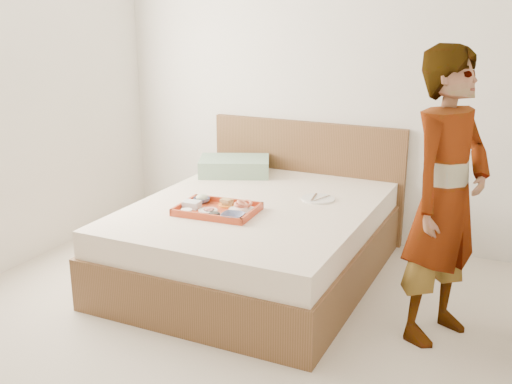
{
  "coord_description": "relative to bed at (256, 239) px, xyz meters",
  "views": [
    {
      "loc": [
        1.65,
        -2.65,
        1.83
      ],
      "look_at": [
        -0.03,
        0.9,
        0.65
      ],
      "focal_mm": 42.88,
      "sensor_mm": 36.0,
      "label": 1
    }
  ],
  "objects": [
    {
      "name": "ground",
      "position": [
        0.08,
        -1.0,
        -0.27
      ],
      "size": [
        3.5,
        4.0,
        0.01
      ],
      "primitive_type": "cube",
      "color": "beige",
      "rests_on": "ground"
    },
    {
      "name": "wall_back",
      "position": [
        0.08,
        1.0,
        1.04
      ],
      "size": [
        3.5,
        0.01,
        2.6
      ],
      "primitive_type": "cube",
      "color": "silver",
      "rests_on": "ground"
    },
    {
      "name": "bed",
      "position": [
        0.0,
        0.0,
        0.0
      ],
      "size": [
        1.65,
        2.0,
        0.53
      ],
      "primitive_type": "cube",
      "color": "brown",
      "rests_on": "ground"
    },
    {
      "name": "headboard",
      "position": [
        0.0,
        0.97,
        0.21
      ],
      "size": [
        1.65,
        0.06,
        0.95
      ],
      "primitive_type": "cube",
      "color": "brown",
      "rests_on": "ground"
    },
    {
      "name": "pillow",
      "position": [
        -0.5,
        0.64,
        0.33
      ],
      "size": [
        0.67,
        0.58,
        0.13
      ],
      "primitive_type": "cube",
      "rotation": [
        0.0,
        0.0,
        0.42
      ],
      "color": "#87A58A",
      "rests_on": "bed"
    },
    {
      "name": "tray",
      "position": [
        -0.15,
        -0.28,
        0.29
      ],
      "size": [
        0.54,
        0.41,
        0.05
      ],
      "primitive_type": "cube",
      "rotation": [
        0.0,
        0.0,
        0.07
      ],
      "color": "red",
      "rests_on": "bed"
    },
    {
      "name": "prawn_plate",
      "position": [
        -0.0,
        -0.21,
        0.28
      ],
      "size": [
        0.19,
        0.19,
        0.01
      ],
      "primitive_type": "cylinder",
      "rotation": [
        0.0,
        0.0,
        0.07
      ],
      "color": "white",
      "rests_on": "tray"
    },
    {
      "name": "navy_bowl_big",
      "position": [
        0.02,
        -0.38,
        0.3
      ],
      "size": [
        0.16,
        0.16,
        0.04
      ],
      "primitive_type": "imported",
      "rotation": [
        0.0,
        0.0,
        0.07
      ],
      "color": "#15174A",
      "rests_on": "tray"
    },
    {
      "name": "sauce_dish",
      "position": [
        -0.1,
        -0.41,
        0.29
      ],
      "size": [
        0.08,
        0.08,
        0.03
      ],
      "primitive_type": "cylinder",
      "rotation": [
        0.0,
        0.0,
        0.07
      ],
      "color": "black",
      "rests_on": "tray"
    },
    {
      "name": "meat_plate",
      "position": [
        -0.2,
        -0.32,
        0.28
      ],
      "size": [
        0.14,
        0.14,
        0.01
      ],
      "primitive_type": "cylinder",
      "rotation": [
        0.0,
        0.0,
        0.07
      ],
      "color": "white",
      "rests_on": "tray"
    },
    {
      "name": "bread_plate",
      "position": [
        -0.14,
        -0.16,
        0.28
      ],
      "size": [
        0.13,
        0.13,
        0.01
      ],
      "primitive_type": "cylinder",
      "rotation": [
        0.0,
        0.0,
        0.07
      ],
      "color": "orange",
      "rests_on": "tray"
    },
    {
      "name": "salad_bowl",
      "position": [
        -0.33,
        -0.17,
        0.3
      ],
      "size": [
        0.12,
        0.12,
        0.04
      ],
      "primitive_type": "imported",
      "rotation": [
        0.0,
        0.0,
        0.07
      ],
      "color": "#15174A",
      "rests_on": "tray"
    },
    {
      "name": "plastic_tub",
      "position": [
        -0.33,
        -0.3,
        0.3
      ],
      "size": [
        0.11,
        0.1,
        0.05
      ],
      "primitive_type": "cube",
      "rotation": [
        0.0,
        0.0,
        0.07
      ],
      "color": "silver",
      "rests_on": "tray"
    },
    {
      "name": "cheese_round",
      "position": [
        -0.31,
        -0.41,
        0.29
      ],
      "size": [
        0.08,
        0.08,
        0.03
      ],
      "primitive_type": "cylinder",
      "rotation": [
        0.0,
        0.0,
        0.07
      ],
      "color": "white",
      "rests_on": "tray"
    },
    {
      "name": "dinner_plate",
      "position": [
        0.36,
        0.28,
        0.27
      ],
      "size": [
        0.27,
        0.27,
        0.01
      ],
      "primitive_type": "cylinder",
      "rotation": [
        0.0,
        0.0,
        -0.15
      ],
      "color": "white",
      "rests_on": "bed"
    },
    {
      "name": "person",
      "position": [
        1.3,
        -0.3,
        0.57
      ],
      "size": [
        0.61,
        0.72,
        1.66
      ],
      "primitive_type": "imported",
      "rotation": [
        0.0,
        0.0,
        1.15
      ],
      "color": "#EEE6CF",
      "rests_on": "ground"
    }
  ]
}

